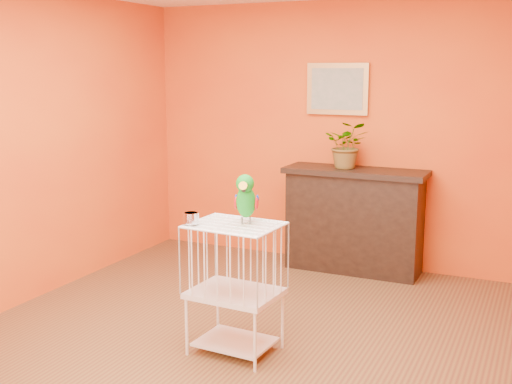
% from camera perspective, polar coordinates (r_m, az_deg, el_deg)
% --- Properties ---
extents(ground, '(4.50, 4.50, 0.00)m').
position_cam_1_polar(ground, '(4.74, -1.71, -13.31)').
color(ground, brown).
rests_on(ground, ground).
extents(room_shell, '(4.50, 4.50, 4.50)m').
position_cam_1_polar(room_shell, '(4.34, -1.83, 6.13)').
color(room_shell, '#D55514').
rests_on(room_shell, ground).
extents(console_cabinet, '(1.35, 0.49, 1.01)m').
position_cam_1_polar(console_cabinet, '(6.28, 8.69, -2.48)').
color(console_cabinet, black).
rests_on(console_cabinet, ground).
extents(potted_plant, '(0.48, 0.52, 0.35)m').
position_cam_1_polar(potted_plant, '(6.20, 8.15, 3.72)').
color(potted_plant, '#26722D').
rests_on(potted_plant, console_cabinet).
extents(framed_picture, '(0.62, 0.04, 0.50)m').
position_cam_1_polar(framed_picture, '(6.39, 7.25, 9.08)').
color(framed_picture, '#B48040').
rests_on(framed_picture, room_shell).
extents(birdcage, '(0.62, 0.49, 0.91)m').
position_cam_1_polar(birdcage, '(4.45, -1.89, -8.41)').
color(birdcage, silver).
rests_on(birdcage, ground).
extents(feed_cup, '(0.11, 0.11, 0.07)m').
position_cam_1_polar(feed_cup, '(4.33, -5.80, -2.32)').
color(feed_cup, silver).
rests_on(feed_cup, birdcage).
extents(parrot, '(0.18, 0.31, 0.35)m').
position_cam_1_polar(parrot, '(4.30, -0.90, -0.56)').
color(parrot, '#59544C').
rests_on(parrot, birdcage).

